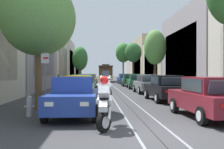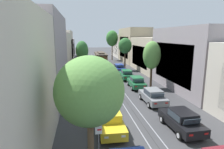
{
  "view_description": "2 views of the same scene",
  "coord_description": "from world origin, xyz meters",
  "px_view_note": "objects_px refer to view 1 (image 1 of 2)",
  "views": [
    {
      "loc": [
        -1.63,
        -7.14,
        1.75
      ],
      "look_at": [
        0.66,
        31.42,
        1.46
      ],
      "focal_mm": 41.03,
      "sensor_mm": 36.0,
      "label": 1
    },
    {
      "loc": [
        -4.81,
        -4.14,
        7.11
      ],
      "look_at": [
        0.0,
        24.97,
        1.12
      ],
      "focal_mm": 30.7,
      "sensor_mm": 36.0,
      "label": 2
    }
  ],
  "objects_px": {
    "fire_hydrant": "(29,106)",
    "street_tree_kerb_right_mid": "(133,53)",
    "street_sign_post": "(45,74)",
    "parked_car_grey_mid_right": "(147,84)",
    "parked_car_green_fifth_right": "(129,80)",
    "parked_car_blue_sixth_right": "(124,79)",
    "street_tree_kerb_left_near": "(38,18)",
    "street_tree_kerb_left_second": "(80,59)",
    "parked_car_grey_fifth_left": "(89,80)",
    "parked_car_orange_sixth_left": "(91,79)",
    "pedestrian_on_left_pavement": "(59,82)",
    "parked_car_yellow_second_left": "(79,88)",
    "cable_car_trolley": "(105,73)",
    "street_tree_kerb_right_fourth": "(123,53)",
    "parked_car_navy_fourth_left": "(86,82)",
    "parked_car_black_second_right": "(166,88)",
    "parked_car_teal_mid_left": "(85,84)",
    "parked_car_green_fourth_right": "(137,81)",
    "street_tree_kerb_right_second": "(155,48)",
    "parked_car_blue_near_left": "(74,96)",
    "parked_car_maroon_near_right": "(209,97)",
    "motorcycle_with_rider": "(105,98)"
  },
  "relations": [
    {
      "from": "street_tree_kerb_left_near",
      "to": "fire_hydrant",
      "type": "distance_m",
      "value": 4.42
    },
    {
      "from": "street_tree_kerb_right_mid",
      "to": "pedestrian_on_left_pavement",
      "type": "relative_size",
      "value": 4.18
    },
    {
      "from": "parked_car_green_fifth_right",
      "to": "street_tree_kerb_left_near",
      "type": "height_order",
      "value": "street_tree_kerb_left_near"
    },
    {
      "from": "parked_car_navy_fourth_left",
      "to": "fire_hydrant",
      "type": "bearing_deg",
      "value": -95.46
    },
    {
      "from": "parked_car_black_second_right",
      "to": "parked_car_green_fourth_right",
      "type": "bearing_deg",
      "value": 89.56
    },
    {
      "from": "parked_car_yellow_second_left",
      "to": "parked_car_grey_mid_right",
      "type": "xyz_separation_m",
      "value": [
        5.41,
        5.3,
        0.0
      ]
    },
    {
      "from": "parked_car_navy_fourth_left",
      "to": "street_tree_kerb_left_near",
      "type": "distance_m",
      "value": 15.0
    },
    {
      "from": "parked_car_teal_mid_left",
      "to": "street_sign_post",
      "type": "distance_m",
      "value": 9.24
    },
    {
      "from": "parked_car_navy_fourth_left",
      "to": "parked_car_grey_mid_right",
      "type": "distance_m",
      "value": 7.58
    },
    {
      "from": "parked_car_blue_near_left",
      "to": "cable_car_trolley",
      "type": "xyz_separation_m",
      "value": [
        2.54,
        38.59,
        0.86
      ]
    },
    {
      "from": "parked_car_green_fifth_right",
      "to": "parked_car_blue_sixth_right",
      "type": "bearing_deg",
      "value": 89.2
    },
    {
      "from": "parked_car_blue_near_left",
      "to": "parked_car_maroon_near_right",
      "type": "height_order",
      "value": "same"
    },
    {
      "from": "parked_car_grey_fifth_left",
      "to": "parked_car_orange_sixth_left",
      "type": "height_order",
      "value": "same"
    },
    {
      "from": "parked_car_green_fifth_right",
      "to": "parked_car_green_fourth_right",
      "type": "bearing_deg",
      "value": -88.7
    },
    {
      "from": "parked_car_navy_fourth_left",
      "to": "parked_car_black_second_right",
      "type": "bearing_deg",
      "value": -64.65
    },
    {
      "from": "parked_car_teal_mid_left",
      "to": "parked_car_black_second_right",
      "type": "height_order",
      "value": "same"
    },
    {
      "from": "parked_car_grey_fifth_left",
      "to": "street_sign_post",
      "type": "bearing_deg",
      "value": -93.84
    },
    {
      "from": "parked_car_blue_near_left",
      "to": "fire_hydrant",
      "type": "xyz_separation_m",
      "value": [
        -1.77,
        -0.0,
        -0.38
      ]
    },
    {
      "from": "parked_car_maroon_near_right",
      "to": "parked_car_black_second_right",
      "type": "distance_m",
      "value": 6.01
    },
    {
      "from": "parked_car_blue_near_left",
      "to": "street_tree_kerb_right_second",
      "type": "distance_m",
      "value": 19.16
    },
    {
      "from": "street_sign_post",
      "to": "parked_car_grey_mid_right",
      "type": "bearing_deg",
      "value": 55.03
    },
    {
      "from": "parked_car_yellow_second_left",
      "to": "parked_car_green_fifth_right",
      "type": "distance_m",
      "value": 17.85
    },
    {
      "from": "parked_car_orange_sixth_left",
      "to": "parked_car_green_fourth_right",
      "type": "relative_size",
      "value": 1.0
    },
    {
      "from": "street_tree_kerb_right_fourth",
      "to": "cable_car_trolley",
      "type": "bearing_deg",
      "value": -114.1
    },
    {
      "from": "parked_car_orange_sixth_left",
      "to": "parked_car_teal_mid_left",
      "type": "bearing_deg",
      "value": -90.32
    },
    {
      "from": "parked_car_yellow_second_left",
      "to": "cable_car_trolley",
      "type": "xyz_separation_m",
      "value": [
        2.75,
        32.7,
        0.86
      ]
    },
    {
      "from": "cable_car_trolley",
      "to": "parked_car_blue_sixth_right",
      "type": "bearing_deg",
      "value": -73.33
    },
    {
      "from": "street_tree_kerb_right_second",
      "to": "street_tree_kerb_right_mid",
      "type": "xyz_separation_m",
      "value": [
        -0.36,
        14.34,
        0.55
      ]
    },
    {
      "from": "street_tree_kerb_left_near",
      "to": "street_tree_kerb_left_second",
      "type": "relative_size",
      "value": 1.01
    },
    {
      "from": "motorcycle_with_rider",
      "to": "street_tree_kerb_right_second",
      "type": "bearing_deg",
      "value": 72.78
    },
    {
      "from": "fire_hydrant",
      "to": "street_tree_kerb_right_mid",
      "type": "bearing_deg",
      "value": 74.65
    },
    {
      "from": "parked_car_blue_near_left",
      "to": "motorcycle_with_rider",
      "type": "relative_size",
      "value": 2.37
    },
    {
      "from": "parked_car_teal_mid_left",
      "to": "street_tree_kerb_left_second",
      "type": "distance_m",
      "value": 22.35
    },
    {
      "from": "parked_car_grey_fifth_left",
      "to": "street_tree_kerb_left_second",
      "type": "distance_m",
      "value": 11.21
    },
    {
      "from": "parked_car_blue_sixth_right",
      "to": "cable_car_trolley",
      "type": "distance_m",
      "value": 9.42
    },
    {
      "from": "street_tree_kerb_left_near",
      "to": "street_tree_kerb_right_fourth",
      "type": "xyz_separation_m",
      "value": [
        8.87,
        46.5,
        2.0
      ]
    },
    {
      "from": "parked_car_maroon_near_right",
      "to": "street_tree_kerb_right_mid",
      "type": "xyz_separation_m",
      "value": [
        1.73,
        32.48,
        4.23
      ]
    },
    {
      "from": "parked_car_black_second_right",
      "to": "fire_hydrant",
      "type": "relative_size",
      "value": 5.24
    },
    {
      "from": "cable_car_trolley",
      "to": "fire_hydrant",
      "type": "bearing_deg",
      "value": -96.37
    },
    {
      "from": "parked_car_green_fourth_right",
      "to": "street_tree_kerb_left_second",
      "type": "distance_m",
      "value": 17.17
    },
    {
      "from": "street_tree_kerb_right_second",
      "to": "street_tree_kerb_left_near",
      "type": "bearing_deg",
      "value": -120.93
    },
    {
      "from": "parked_car_maroon_near_right",
      "to": "parked_car_navy_fourth_left",
      "type": "bearing_deg",
      "value": 107.27
    },
    {
      "from": "parked_car_teal_mid_left",
      "to": "parked_car_blue_sixth_right",
      "type": "distance_m",
      "value": 19.62
    },
    {
      "from": "street_tree_kerb_right_mid",
      "to": "fire_hydrant",
      "type": "relative_size",
      "value": 7.96
    },
    {
      "from": "parked_car_green_fourth_right",
      "to": "parked_car_green_fifth_right",
      "type": "relative_size",
      "value": 1.0
    },
    {
      "from": "parked_car_black_second_right",
      "to": "parked_car_green_fourth_right",
      "type": "distance_m",
      "value": 12.29
    },
    {
      "from": "street_tree_kerb_right_second",
      "to": "motorcycle_with_rider",
      "type": "xyz_separation_m",
      "value": [
        -6.13,
        -19.8,
        -3.52
      ]
    },
    {
      "from": "parked_car_teal_mid_left",
      "to": "parked_car_grey_fifth_left",
      "type": "relative_size",
      "value": 1.0
    },
    {
      "from": "street_tree_kerb_left_near",
      "to": "street_tree_kerb_left_second",
      "type": "height_order",
      "value": "street_tree_kerb_left_near"
    },
    {
      "from": "street_tree_kerb_left_second",
      "to": "street_tree_kerb_right_mid",
      "type": "height_order",
      "value": "street_tree_kerb_right_mid"
    }
  ]
}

